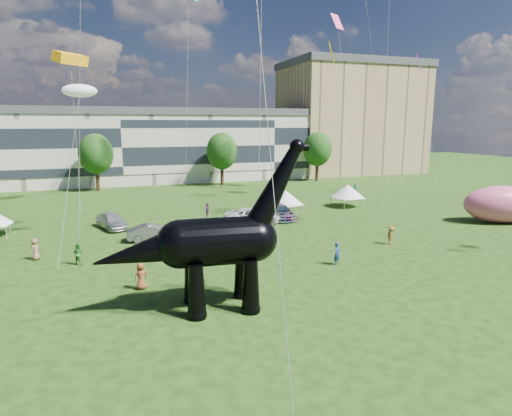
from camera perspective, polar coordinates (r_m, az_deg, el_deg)
name	(u,v)px	position (r m, az deg, el deg)	size (l,w,h in m)	color
ground	(335,332)	(22.88, 10.55, -15.91)	(220.00, 220.00, 0.00)	#16330C
terrace_row	(121,149)	(79.74, -17.56, 7.52)	(78.00, 11.00, 12.00)	beige
apartment_block	(350,121)	(96.73, 12.49, 11.29)	(28.00, 18.00, 22.00)	tan
tree_mid_left	(96,151)	(70.72, -20.60, 7.17)	(5.20, 5.20, 9.44)	#382314
tree_mid_right	(222,148)	(73.05, -4.59, 7.95)	(5.20, 5.20, 9.44)	#382314
tree_far_right	(317,146)	(79.50, 8.19, 8.13)	(5.20, 5.20, 9.44)	#382314
dinosaur_sculpture	(211,245)	(23.98, -6.08, -4.91)	(12.12, 3.57, 9.88)	black
car_silver	(112,221)	(45.20, -18.71, -1.60)	(1.94, 4.81, 1.64)	silver
car_grey	(153,233)	(39.59, -13.56, -3.20)	(1.57, 4.49, 1.48)	slate
car_white	(252,216)	(44.94, -0.52, -1.06)	(2.74, 5.95, 1.65)	white
car_dark	(279,212)	(47.39, 3.15, -0.47)	(2.24, 5.50, 1.60)	#595960
gazebo_near	(285,197)	(49.65, 3.93, 1.42)	(4.93, 4.93, 2.79)	white
gazebo_far	(348,191)	(55.25, 12.13, 2.22)	(4.38, 4.38, 2.84)	white
inflatable_pink	(502,204)	(52.21, 29.94, 0.44)	(7.92, 3.96, 3.96)	#EA5B8F
visitors	(257,247)	(33.52, 0.17, -5.26)	(40.11, 45.14, 1.89)	#906027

